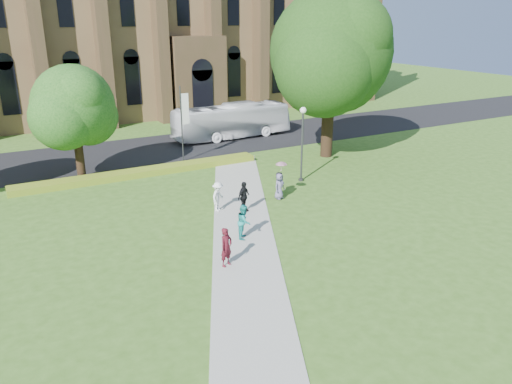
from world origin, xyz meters
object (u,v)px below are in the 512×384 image
tour_coach (232,121)px  streetlamp (302,135)px  large_tree (331,52)px  pedestrian_0 (226,247)px

tour_coach → streetlamp: bearing=172.3°
streetlamp → large_tree: bearing=39.3°
streetlamp → large_tree: 8.73m
streetlamp → pedestrian_0: (-10.16, -8.99, -2.32)m
streetlamp → tour_coach: (1.56, 14.19, -1.67)m
streetlamp → pedestrian_0: size_ratio=2.80×
large_tree → tour_coach: (-3.94, 9.69, -6.74)m
streetlamp → tour_coach: streetlamp is taller
large_tree → tour_coach: 12.44m
streetlamp → pedestrian_0: bearing=-138.5°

